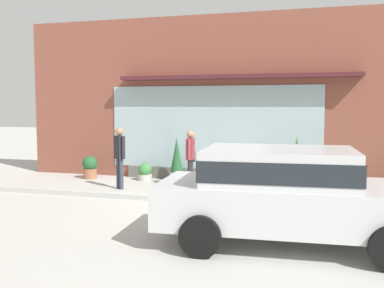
# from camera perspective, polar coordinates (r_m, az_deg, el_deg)

# --- Properties ---
(ground_plane) EXTENTS (60.00, 60.00, 0.00)m
(ground_plane) POSITION_cam_1_polar(r_m,az_deg,el_deg) (10.79, 2.68, -7.46)
(ground_plane) COLOR #B2AFA8
(curb_strip) EXTENTS (14.00, 0.24, 0.12)m
(curb_strip) POSITION_cam_1_polar(r_m,az_deg,el_deg) (10.59, 2.43, -7.37)
(curb_strip) COLOR #B2B2AD
(curb_strip) RESTS_ON ground_plane
(storefront) EXTENTS (14.00, 0.81, 5.08)m
(storefront) POSITION_cam_1_polar(r_m,az_deg,el_deg) (13.66, 5.74, 5.67)
(storefront) COLOR brown
(storefront) RESTS_ON ground_plane
(fire_hydrant) EXTENTS (0.40, 0.36, 0.84)m
(fire_hydrant) POSITION_cam_1_polar(r_m,az_deg,el_deg) (11.89, 2.64, -4.22)
(fire_hydrant) COLOR #B2B2B7
(fire_hydrant) RESTS_ON ground_plane
(pedestrian_with_handbag) EXTENTS (0.23, 0.69, 1.63)m
(pedestrian_with_handbag) POSITION_cam_1_polar(r_m,az_deg,el_deg) (12.46, -0.18, -1.34)
(pedestrian_with_handbag) COLOR #232328
(pedestrian_with_handbag) RESTS_ON ground_plane
(pedestrian_passerby) EXTENTS (0.39, 0.31, 1.72)m
(pedestrian_passerby) POSITION_cam_1_polar(r_m,az_deg,el_deg) (12.44, -9.31, -1.17)
(pedestrian_passerby) COLOR #333847
(pedestrian_passerby) RESTS_ON ground_plane
(parked_car_silver) EXTENTS (4.52, 2.25, 1.62)m
(parked_car_silver) POSITION_cam_1_polar(r_m,az_deg,el_deg) (7.56, 12.11, -5.85)
(parked_car_silver) COLOR silver
(parked_car_silver) RESTS_ON ground_plane
(potted_plant_near_hydrant) EXTENTS (0.43, 0.43, 0.54)m
(potted_plant_near_hydrant) POSITION_cam_1_polar(r_m,az_deg,el_deg) (13.84, -6.07, -3.61)
(potted_plant_near_hydrant) COLOR #B7B2A3
(potted_plant_near_hydrant) RESTS_ON ground_plane
(potted_plant_window_right) EXTENTS (0.60, 0.60, 0.89)m
(potted_plant_window_right) POSITION_cam_1_polar(r_m,az_deg,el_deg) (12.90, 7.89, -3.34)
(potted_plant_window_right) COLOR #33473D
(potted_plant_window_right) RESTS_ON ground_plane
(potted_plant_corner_tall) EXTENTS (0.44, 0.44, 1.46)m
(potted_plant_corner_tall) POSITION_cam_1_polar(r_m,az_deg,el_deg) (12.67, 13.29, -2.52)
(potted_plant_corner_tall) COLOR #B7B2A3
(potted_plant_corner_tall) RESTS_ON ground_plane
(potted_plant_trailing_edge) EXTENTS (0.43, 0.43, 1.33)m
(potted_plant_trailing_edge) POSITION_cam_1_polar(r_m,az_deg,el_deg) (13.54, -1.98, -2.15)
(potted_plant_trailing_edge) COLOR #B7B2A3
(potted_plant_trailing_edge) RESTS_ON ground_plane
(potted_plant_window_center) EXTENTS (0.48, 0.48, 0.72)m
(potted_plant_window_center) POSITION_cam_1_polar(r_m,az_deg,el_deg) (14.46, -13.00, -2.86)
(potted_plant_window_center) COLOR #9E6042
(potted_plant_window_center) RESTS_ON ground_plane
(potted_plant_window_left) EXTENTS (0.55, 0.55, 0.69)m
(potted_plant_window_left) POSITION_cam_1_polar(r_m,az_deg,el_deg) (12.64, 17.77, -4.21)
(potted_plant_window_left) COLOR #B7B2A3
(potted_plant_window_left) RESTS_ON ground_plane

